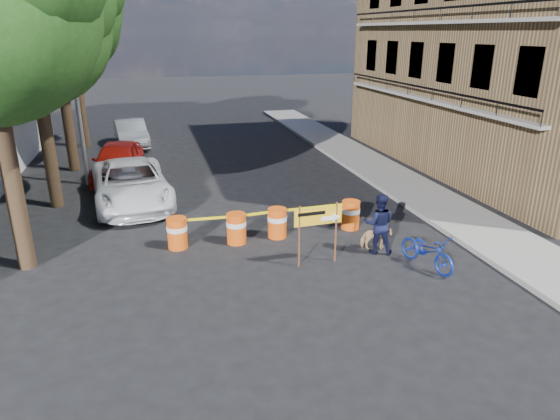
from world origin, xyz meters
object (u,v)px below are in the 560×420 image
barrel_far_right (350,214)px  barrel_far_left (177,232)px  sedan_red (118,161)px  sedan_silver (131,133)px  suv_white (131,184)px  pedestrian (379,224)px  barrel_mid_left (236,228)px  bicycle (429,235)px  barrel_mid_right (277,222)px  detour_sign (324,220)px  dog (376,238)px

barrel_far_right → barrel_far_left: bearing=-178.4°
sedan_red → sedan_silver: size_ratio=1.05×
barrel_far_right → suv_white: suv_white is taller
sedan_silver → pedestrian: bearing=-73.8°
barrel_far_right → pedestrian: bearing=-88.4°
pedestrian → suv_white: (-6.67, 6.02, -0.09)m
barrel_far_left → sedan_silver: bearing=96.1°
barrel_mid_left → bicycle: bearing=-32.1°
bicycle → sedan_red: bearing=111.2°
barrel_mid_left → pedestrian: 4.05m
barrel_mid_right → barrel_far_left: bearing=-179.0°
barrel_mid_right → sedan_red: size_ratio=0.20×
detour_sign → bicycle: bearing=-22.9°
detour_sign → pedestrian: bearing=6.1°
pedestrian → sedan_silver: pedestrian is taller
detour_sign → sedan_red: detour_sign is taller
sedan_red → dog: bearing=-45.6°
pedestrian → sedan_red: pedestrian is taller
dog → barrel_far_right: bearing=13.4°
bicycle → barrel_mid_left: bearing=132.0°
barrel_far_right → pedestrian: pedestrian is taller
suv_white → sedan_silver: suv_white is taller
barrel_far_left → detour_sign: size_ratio=0.54×
dog → sedan_silver: 17.18m
sedan_red → detour_sign: bearing=-54.1°
bicycle → barrel_mid_right: bearing=122.0°
barrel_far_left → pedestrian: 5.64m
barrel_mid_right → barrel_mid_left: bearing=-174.4°
barrel_mid_left → detour_sign: detour_sign is taller
barrel_mid_left → pedestrian: bearing=-24.1°
barrel_mid_left → barrel_far_right: (3.63, 0.22, 0.00)m
barrel_far_left → bicycle: bicycle is taller
dog → sedan_silver: sedan_silver is taller
barrel_mid_left → barrel_mid_right: 1.26m
barrel_far_left → sedan_silver: 14.29m
suv_white → barrel_far_left: bearing=-79.2°
barrel_far_right → dog: barrel_far_right is taller
barrel_mid_left → dog: 3.99m
barrel_far_left → barrel_mid_left: 1.68m
suv_white → barrel_mid_left: bearing=-61.8°
dog → sedan_red: sedan_red is taller
barrel_mid_left → dog: barrel_mid_left is taller
barrel_far_left → sedan_red: (-1.89, 7.83, 0.30)m
barrel_mid_right → bicycle: bearing=-42.2°
barrel_mid_right → barrel_far_right: bearing=2.3°
barrel_far_left → pedestrian: bearing=-17.7°
sedan_silver → barrel_far_left: bearing=-91.1°
barrel_mid_left → sedan_red: (-3.57, 7.90, 0.30)m
pedestrian → barrel_far_left: bearing=3.7°
barrel_far_right → suv_white: size_ratio=0.17×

